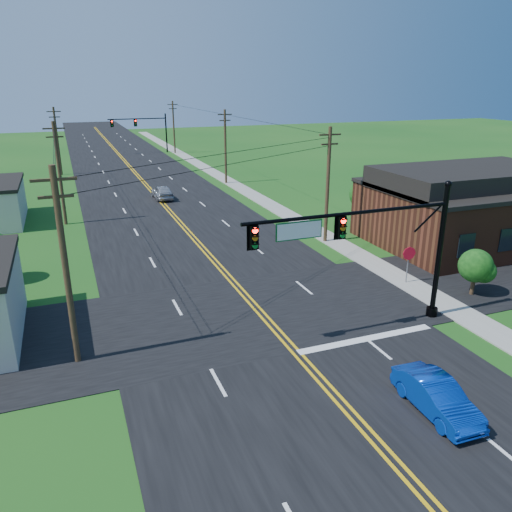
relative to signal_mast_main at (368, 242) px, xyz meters
name	(u,v)px	position (x,y,z in m)	size (l,w,h in m)	color
ground	(379,452)	(-4.34, -8.00, -4.75)	(260.00, 260.00, 0.00)	#164915
road_main	(145,186)	(-4.34, 42.00, -4.73)	(16.00, 220.00, 0.04)	black
road_cross	(255,311)	(-4.34, 4.00, -4.73)	(70.00, 10.00, 0.04)	black
sidewalk	(254,195)	(6.16, 32.00, -4.71)	(2.00, 160.00, 0.08)	gray
signal_mast_main	(368,242)	(0.00, 0.00, 0.00)	(11.30, 0.60, 7.48)	black
signal_mast_far	(141,127)	(0.10, 72.00, -0.20)	(10.98, 0.60, 7.48)	black
brick_building	(466,213)	(15.66, 10.00, -2.40)	(14.20, 11.20, 4.70)	#512517
utility_pole_left_a	(65,265)	(-13.84, 2.00, -0.03)	(1.80, 0.28, 9.00)	#362618
utility_pole_left_b	(59,172)	(-13.84, 27.00, -0.03)	(1.80, 0.28, 9.00)	#362618
utility_pole_left_c	(57,140)	(-13.84, 54.00, -0.03)	(1.80, 0.28, 9.00)	#362618
utility_pole_right_a	(328,183)	(5.46, 14.00, -0.03)	(1.80, 0.28, 9.00)	#362618
utility_pole_right_b	(225,145)	(5.46, 40.00, -0.03)	(1.80, 0.28, 9.00)	#362618
utility_pole_right_c	(174,126)	(5.46, 70.00, -0.03)	(1.80, 0.28, 9.00)	#362618
tree_right_back	(366,194)	(11.66, 18.00, -2.15)	(3.00, 3.00, 4.10)	#362618
shrub_corner	(476,266)	(8.66, 1.50, -2.90)	(2.00, 2.00, 2.86)	#362618
blue_car	(436,397)	(-1.06, -6.91, -4.07)	(1.44, 4.12, 1.36)	#0734A9
distant_car	(162,192)	(-3.77, 33.94, -4.00)	(1.77, 4.41, 1.50)	#A1A1A5
stop_sign	(409,257)	(6.09, 4.40, -2.98)	(0.87, 0.17, 2.45)	slate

